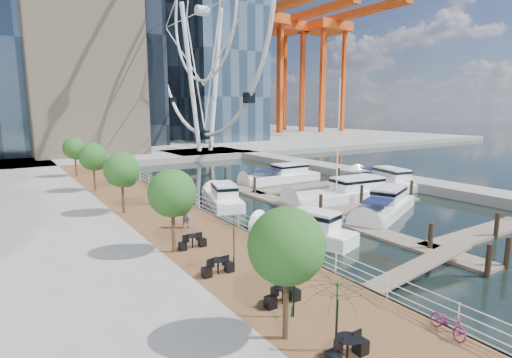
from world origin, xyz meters
The scene contains 19 objects.
ground centered at (0.00, 0.00, 0.00)m, with size 520.00×520.00×0.00m, color black.
boardwalk centered at (-9.00, 15.00, 0.50)m, with size 6.00×60.00×1.00m, color brown.
seawall centered at (-6.00, 15.00, 0.50)m, with size 0.25×60.00×1.00m, color #595954.
land_far centered at (0.00, 102.00, 0.50)m, with size 200.00×114.00×1.00m, color gray.
breakwater centered at (20.00, 20.00, 0.50)m, with size 4.00×60.00×1.00m, color gray.
pier centered at (14.00, 52.00, 0.50)m, with size 14.00×12.00×1.00m, color gray.
railing centered at (-6.10, 15.00, 1.52)m, with size 0.10×60.00×1.05m, color white, non-canonical shape.
floating_docks centered at (7.97, 9.98, 0.49)m, with size 16.00×34.00×2.60m.
ferris_wheel centered at (14.00, 52.00, 25.92)m, with size 5.80×45.60×47.80m.
port_cranes centered at (67.67, 95.67, 20.00)m, with size 40.00×52.00×38.00m.
street_trees centered at (-11.40, 14.00, 4.29)m, with size 2.60×42.60×4.60m.
cafe_tables centered at (-10.40, -2.00, 1.37)m, with size 2.50×13.70×0.74m.
yacht_foreground centered at (7.85, 5.43, 0.00)m, with size 2.76×10.30×2.15m, color white, non-canonical shape.
bicycle centered at (-6.50, -8.90, 1.41)m, with size 0.55×1.57×0.82m, color #8E144F.
pedestrian_near centered at (-9.01, 7.85, 1.89)m, with size 0.65×0.43×1.78m, color #4B4E64.
pedestrian_mid centered at (-8.09, 15.20, 1.98)m, with size 0.95×0.74×1.96m, color gray.
pedestrian_far centered at (-8.33, 28.87, 1.81)m, with size 0.95×0.39×1.62m, color #30373D.
moored_yachts centered at (8.80, 11.12, 0.00)m, with size 25.71×36.52×11.50m.
cafe_seating centered at (-10.09, -3.56, 2.28)m, with size 4.42×11.59×2.70m.
Camera 1 is at (-19.09, -15.89, 8.70)m, focal length 28.00 mm.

